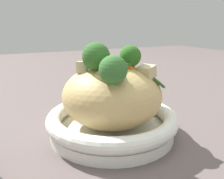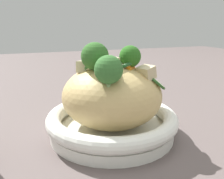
% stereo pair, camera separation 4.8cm
% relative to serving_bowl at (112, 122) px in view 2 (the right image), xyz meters
% --- Properties ---
extents(ground_plane, '(3.00, 3.00, 0.00)m').
position_rel_serving_bowl_xyz_m(ground_plane, '(0.00, 0.00, -0.03)').
color(ground_plane, '#5D514F').
extents(serving_bowl, '(0.27, 0.27, 0.05)m').
position_rel_serving_bowl_xyz_m(serving_bowl, '(0.00, 0.00, 0.00)').
color(serving_bowl, white).
rests_on(serving_bowl, ground_plane).
extents(noodle_heap, '(0.20, 0.20, 0.13)m').
position_rel_serving_bowl_xyz_m(noodle_heap, '(0.00, -0.00, 0.06)').
color(noodle_heap, tan).
rests_on(noodle_heap, serving_bowl).
extents(broccoli_florets, '(0.12, 0.12, 0.07)m').
position_rel_serving_bowl_xyz_m(broccoli_florets, '(0.03, -0.02, 0.13)').
color(broccoli_florets, '#A3C279').
rests_on(broccoli_florets, serving_bowl).
extents(carrot_coins, '(0.09, 0.08, 0.03)m').
position_rel_serving_bowl_xyz_m(carrot_coins, '(0.00, 0.01, 0.12)').
color(carrot_coins, orange).
rests_on(carrot_coins, serving_bowl).
extents(zucchini_slices, '(0.08, 0.16, 0.06)m').
position_rel_serving_bowl_xyz_m(zucchini_slices, '(0.02, 0.02, 0.11)').
color(zucchini_slices, beige).
rests_on(zucchini_slices, serving_bowl).
extents(chicken_chunks, '(0.10, 0.14, 0.04)m').
position_rel_serving_bowl_xyz_m(chicken_chunks, '(0.01, -0.01, 0.12)').
color(chicken_chunks, beige).
rests_on(chicken_chunks, serving_bowl).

